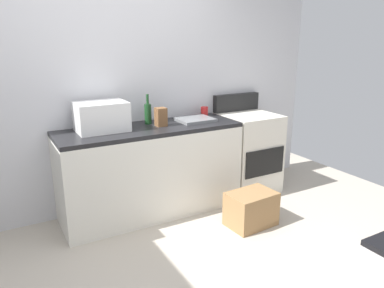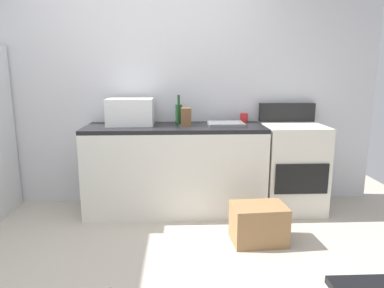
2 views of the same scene
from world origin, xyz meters
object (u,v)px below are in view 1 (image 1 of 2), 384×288
at_px(coffee_mug, 204,111).
at_px(stove_oven, 248,151).
at_px(microwave, 101,117).
at_px(knife_block, 161,117).
at_px(cardboard_box_large, 251,209).
at_px(wine_bottle, 148,113).

bearing_deg(coffee_mug, stove_oven, -21.03).
xyz_separation_m(microwave, coffee_mug, (1.18, 0.12, -0.09)).
height_order(knife_block, cardboard_box_large, knife_block).
bearing_deg(knife_block, coffee_mug, 18.30).
height_order(wine_bottle, knife_block, wine_bottle).
bearing_deg(microwave, cardboard_box_large, -34.85).
xyz_separation_m(stove_oven, microwave, (-1.67, 0.07, 0.57)).
bearing_deg(knife_block, wine_bottle, 116.38).
bearing_deg(cardboard_box_large, wine_bottle, 127.75).
xyz_separation_m(stove_oven, cardboard_box_large, (-0.51, -0.74, -0.30)).
xyz_separation_m(stove_oven, coffee_mug, (-0.48, 0.19, 0.48)).
bearing_deg(knife_block, microwave, 170.93).
bearing_deg(coffee_mug, knife_block, -161.70).
bearing_deg(cardboard_box_large, microwave, 145.15).
bearing_deg(coffee_mug, cardboard_box_large, -91.78).
distance_m(wine_bottle, cardboard_box_large, 1.38).
distance_m(knife_block, cardboard_box_large, 1.24).
bearing_deg(stove_oven, coffee_mug, 158.97).
xyz_separation_m(stove_oven, knife_block, (-1.11, -0.02, 0.52)).
relative_size(coffee_mug, knife_block, 0.56).
distance_m(stove_oven, microwave, 1.76).
bearing_deg(coffee_mug, wine_bottle, -175.23).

